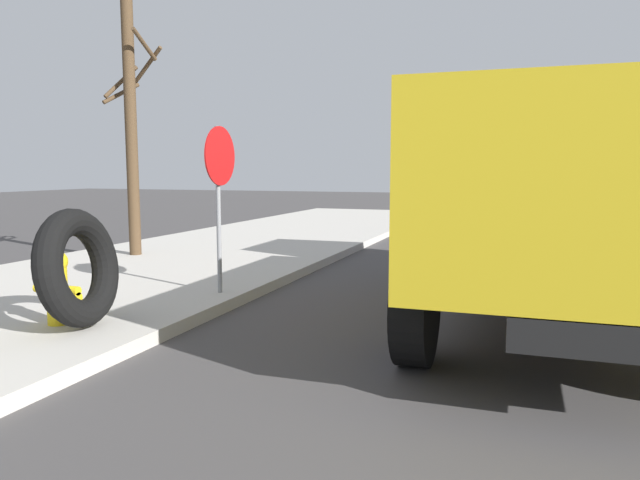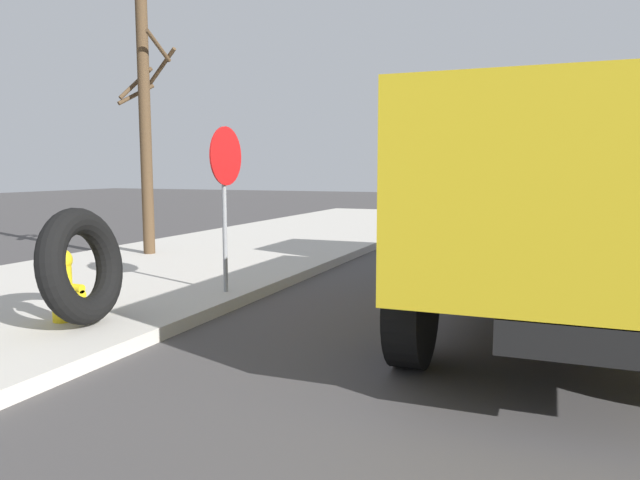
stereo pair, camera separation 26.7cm
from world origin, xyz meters
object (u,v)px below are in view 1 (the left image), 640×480
(loose_tire, at_px, (78,268))
(bare_tree, at_px, (131,116))
(stop_sign, at_px, (219,178))
(dump_truck_orange, at_px, (556,173))
(dump_truck_blue, at_px, (587,175))
(dump_truck_gray, at_px, (520,172))
(fire_hydrant, at_px, (57,285))
(dump_truck_yellow, at_px, (557,182))

(loose_tire, relative_size, bare_tree, 0.24)
(loose_tire, bearing_deg, stop_sign, -13.71)
(loose_tire, distance_m, dump_truck_orange, 24.49)
(dump_truck_blue, bearing_deg, dump_truck_orange, 2.40)
(dump_truck_gray, bearing_deg, fire_hydrant, 174.01)
(fire_hydrant, relative_size, dump_truck_gray, 0.11)
(dump_truck_blue, relative_size, dump_truck_orange, 1.01)
(dump_truck_blue, xyz_separation_m, dump_truck_gray, (23.14, 2.23, 0.00))
(dump_truck_gray, relative_size, bare_tree, 1.38)
(dump_truck_blue, bearing_deg, dump_truck_yellow, 173.72)
(fire_hydrant, bearing_deg, loose_tire, -95.84)
(loose_tire, relative_size, stop_sign, 0.56)
(stop_sign, bearing_deg, bare_tree, 51.90)
(fire_hydrant, xyz_separation_m, dump_truck_orange, (23.86, -5.62, 1.04))
(fire_hydrant, bearing_deg, dump_truck_yellow, -59.13)
(dump_truck_orange, bearing_deg, fire_hydrant, 166.75)
(bare_tree, bearing_deg, stop_sign, -128.10)
(stop_sign, height_order, dump_truck_orange, dump_truck_orange)
(stop_sign, distance_m, dump_truck_gray, 34.66)
(loose_tire, distance_m, stop_sign, 2.28)
(dump_truck_yellow, height_order, dump_truck_gray, same)
(loose_tire, xyz_separation_m, dump_truck_blue, (13.43, -5.74, 0.84))
(dump_truck_yellow, height_order, bare_tree, bare_tree)
(dump_truck_orange, relative_size, dump_truck_gray, 1.00)
(bare_tree, bearing_deg, dump_truck_gray, -11.18)
(dump_truck_yellow, distance_m, dump_truck_blue, 10.53)
(dump_truck_yellow, bearing_deg, loose_tire, 122.85)
(loose_tire, height_order, dump_truck_yellow, dump_truck_yellow)
(dump_truck_gray, bearing_deg, dump_truck_blue, -174.50)
(dump_truck_yellow, distance_m, bare_tree, 7.66)
(stop_sign, bearing_deg, dump_truck_blue, -24.73)
(dump_truck_orange, bearing_deg, loose_tire, 167.48)
(stop_sign, relative_size, dump_truck_yellow, 0.31)
(loose_tire, distance_m, dump_truck_yellow, 5.53)
(fire_hydrant, height_order, bare_tree, bare_tree)
(fire_hydrant, bearing_deg, stop_sign, -22.01)
(stop_sign, height_order, dump_truck_gray, dump_truck_gray)
(stop_sign, bearing_deg, dump_truck_yellow, -77.26)
(dump_truck_orange, bearing_deg, dump_truck_gray, 8.03)
(dump_truck_orange, relative_size, bare_tree, 1.38)
(loose_tire, distance_m, dump_truck_gray, 36.75)
(fire_hydrant, relative_size, bare_tree, 0.15)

